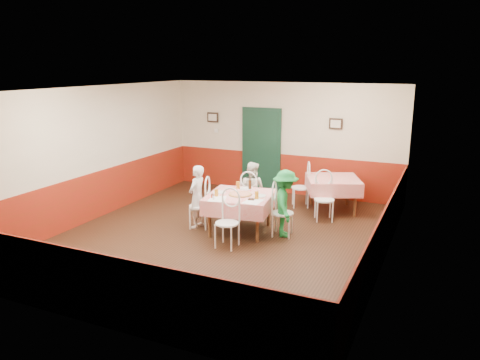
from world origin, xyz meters
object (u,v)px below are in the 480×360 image
at_px(wallet, 251,199).
at_px(diner_far, 252,190).
at_px(chair_second_a, 301,188).
at_px(glass_a, 216,193).
at_px(main_table, 240,213).
at_px(second_table, 333,194).
at_px(beer_bottle, 250,184).
at_px(chair_near, 227,223).
at_px(chair_right, 282,213).
at_px(chair_left, 200,206).
at_px(pizza, 240,194).
at_px(diner_left, 197,197).
at_px(diner_right, 285,203).
at_px(glass_c, 238,185).
at_px(glass_b, 257,195).
at_px(chair_far, 251,198).
at_px(chair_second_b, 324,200).

distance_m(wallet, diner_far, 1.25).
bearing_deg(chair_second_a, glass_a, -44.70).
bearing_deg(main_table, second_table, 57.40).
bearing_deg(beer_bottle, chair_near, -85.69).
relative_size(second_table, chair_right, 1.24).
bearing_deg(chair_near, chair_left, 143.29).
height_order(pizza, diner_left, diner_left).
distance_m(chair_right, chair_near, 1.20).
xyz_separation_m(main_table, chair_near, (0.12, -0.84, 0.08)).
relative_size(chair_left, diner_left, 0.70).
bearing_deg(diner_right, wallet, 102.62).
bearing_deg(diner_far, diner_right, 145.87).
distance_m(chair_near, diner_right, 1.25).
bearing_deg(beer_bottle, diner_left, -148.87).
bearing_deg(chair_right, beer_bottle, 61.38).
bearing_deg(main_table, beer_bottle, 86.11).
relative_size(main_table, glass_c, 8.56).
bearing_deg(diner_far, beer_bottle, 111.43).
height_order(chair_second_a, pizza, chair_second_a).
xyz_separation_m(main_table, glass_b, (0.42, -0.15, 0.46)).
bearing_deg(glass_c, glass_a, -100.97).
bearing_deg(chair_far, main_table, 93.03).
relative_size(second_table, diner_right, 0.86).
height_order(chair_right, pizza, chair_right).
bearing_deg(second_table, glass_b, -112.31).
bearing_deg(chair_far, chair_right, 138.03).
relative_size(second_table, beer_bottle, 4.85).
relative_size(chair_right, beer_bottle, 3.90).
distance_m(chair_near, chair_second_b, 2.50).
height_order(chair_near, glass_c, glass_c).
distance_m(chair_right, glass_c, 1.16).
xyz_separation_m(chair_left, pizza, (0.86, 0.09, 0.32)).
height_order(main_table, wallet, wallet).
relative_size(chair_second_a, glass_c, 6.31).
relative_size(chair_second_b, diner_far, 0.73).
bearing_deg(glass_a, chair_near, -47.79).
xyz_separation_m(main_table, diner_far, (-0.13, 0.89, 0.24)).
distance_m(chair_far, diner_right, 1.25).
relative_size(main_table, glass_a, 8.96).
bearing_deg(pizza, chair_near, -82.64).
bearing_deg(glass_c, diner_far, 79.71).
bearing_deg(diner_right, chair_far, 32.30).
xyz_separation_m(chair_second_b, wallet, (-0.99, -1.60, 0.32)).
xyz_separation_m(second_table, diner_left, (-2.23, -2.23, 0.27)).
bearing_deg(chair_second_b, chair_left, -169.21).
xyz_separation_m(main_table, diner_right, (0.89, 0.13, 0.28)).
xyz_separation_m(glass_a, glass_c, (0.14, 0.70, 0.00)).
relative_size(glass_c, diner_left, 0.11).
distance_m(chair_near, beer_bottle, 1.34).
bearing_deg(main_table, diner_far, 98.39).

